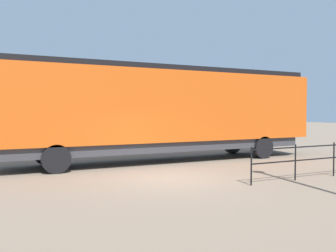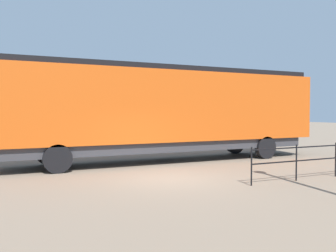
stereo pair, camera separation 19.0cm
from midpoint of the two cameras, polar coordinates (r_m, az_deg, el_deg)
ground_plane at (r=12.77m, az=-0.32°, el=-8.25°), size 120.00×120.00×0.00m
locomotive at (r=17.31m, az=0.22°, el=2.61°), size 2.83×15.64×4.38m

